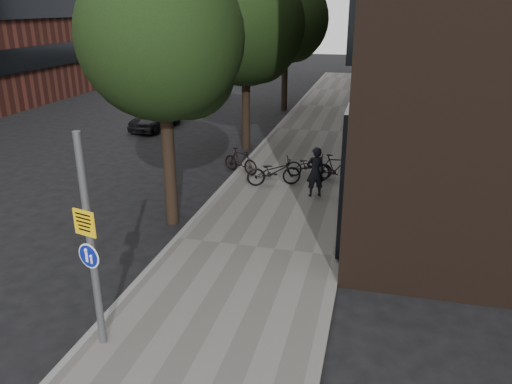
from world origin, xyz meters
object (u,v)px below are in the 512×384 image
(pedestrian, at_px, (315,172))
(parked_car_near, at_px, (156,117))
(parked_bike_facade_near, at_px, (309,166))
(signpost, at_px, (91,244))

(pedestrian, xyz_separation_m, parked_car_near, (-9.38, 8.12, -0.32))
(pedestrian, bearing_deg, parked_bike_facade_near, -100.03)
(signpost, relative_size, pedestrian, 2.43)
(signpost, distance_m, parked_bike_facade_near, 10.87)
(signpost, height_order, parked_bike_facade_near, signpost)
(pedestrian, distance_m, parked_car_near, 12.41)
(pedestrian, bearing_deg, signpost, 48.01)
(signpost, height_order, pedestrian, signpost)
(pedestrian, height_order, parked_car_near, pedestrian)
(signpost, bearing_deg, parked_car_near, 125.94)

